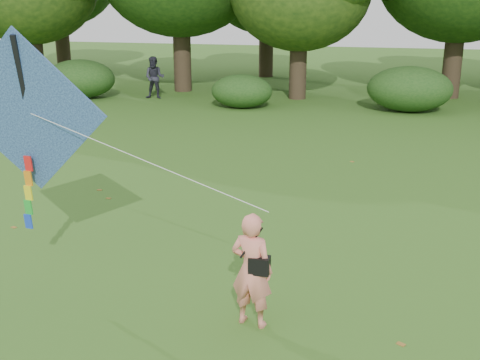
# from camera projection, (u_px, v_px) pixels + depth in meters

# --- Properties ---
(ground) EXTENTS (100.00, 100.00, 0.00)m
(ground) POSITION_uv_depth(u_px,v_px,m) (237.00, 311.00, 9.34)
(ground) COLOR #265114
(ground) RESTS_ON ground
(man_kite_flyer) EXTENTS (0.71, 0.54, 1.75)m
(man_kite_flyer) POSITION_uv_depth(u_px,v_px,m) (252.00, 270.00, 8.73)
(man_kite_flyer) COLOR #EF8470
(man_kite_flyer) RESTS_ON ground
(bystander_left) EXTENTS (1.04, 0.86, 1.95)m
(bystander_left) POSITION_uv_depth(u_px,v_px,m) (155.00, 78.00, 28.08)
(bystander_left) COLOR #282734
(bystander_left) RESTS_ON ground
(crossbody_bag) EXTENTS (0.43, 0.20, 0.70)m
(crossbody_bag) POSITION_uv_depth(u_px,v_px,m) (259.00, 264.00, 8.64)
(crossbody_bag) COLOR black
(crossbody_bag) RESTS_ON ground
(flying_kite) EXTENTS (5.49, 1.11, 3.40)m
(flying_kite) POSITION_uv_depth(u_px,v_px,m) (28.00, 114.00, 9.67)
(flying_kite) COLOR #286EB1
(flying_kite) RESTS_ON ground
(shrub_band) EXTENTS (39.15, 3.22, 1.88)m
(shrub_band) POSITION_uv_depth(u_px,v_px,m) (319.00, 89.00, 25.60)
(shrub_band) COLOR #264919
(shrub_band) RESTS_ON ground
(fallen_leaves) EXTENTS (10.98, 11.80, 0.01)m
(fallen_leaves) POSITION_uv_depth(u_px,v_px,m) (186.00, 250.00, 11.54)
(fallen_leaves) COLOR brown
(fallen_leaves) RESTS_ON ground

